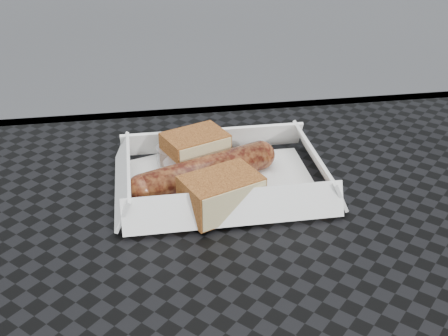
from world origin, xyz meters
TOP-DOWN VIEW (x-y plane):
  - patio_table at (0.00, 0.00)m, footprint 0.80×0.80m
  - food_tray at (-0.05, 0.16)m, footprint 0.22×0.15m
  - bratwurst at (-0.07, 0.16)m, footprint 0.18×0.10m
  - bread_near at (-0.07, 0.20)m, footprint 0.09×0.08m
  - bread_far at (-0.06, 0.10)m, footprint 0.10×0.08m
  - veg_garnish at (0.02, 0.11)m, footprint 0.03×0.03m
  - napkin at (-0.08, 0.20)m, footprint 0.15×0.15m
  - condiment_cup_sauce at (-0.09, 0.17)m, footprint 0.05×0.05m
  - condiment_cup_empty at (-0.10, 0.21)m, footprint 0.05×0.05m

SIDE VIEW (x-z plane):
  - patio_table at x=0.00m, z-range 0.30..1.04m
  - napkin at x=-0.08m, z-range 0.74..0.75m
  - food_tray at x=-0.05m, z-range 0.74..0.75m
  - veg_garnish at x=0.02m, z-range 0.75..0.75m
  - condiment_cup_sauce at x=-0.09m, z-range 0.74..0.78m
  - condiment_cup_empty at x=-0.10m, z-range 0.74..0.78m
  - bratwurst at x=-0.07m, z-range 0.75..0.79m
  - bread_far at x=-0.06m, z-range 0.75..0.79m
  - bread_near at x=-0.07m, z-range 0.75..0.80m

